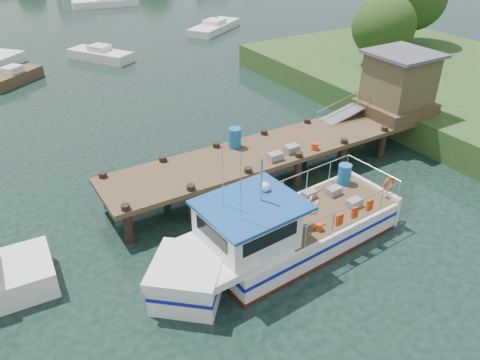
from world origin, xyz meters
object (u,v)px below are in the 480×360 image
dock (359,107)px  moored_rowboat (14,77)px  moored_b (100,55)px  moored_far (105,2)px  moored_c (214,27)px  lobster_boat (275,235)px

dock → moored_rowboat: bearing=123.4°
dock → moored_b: 22.55m
dock → moored_far: 43.00m
moored_rowboat → moored_b: moored_rowboat is taller
moored_b → moored_c: (12.16, 3.85, -0.04)m
dock → lobster_boat: 9.35m
dock → moored_b: dock is taller
lobster_boat → moored_c: (14.11, 30.11, -0.47)m
moored_rowboat → moored_b: 7.05m
lobster_boat → moored_b: lobster_boat is taller
lobster_boat → moored_rowboat: bearing=96.8°
dock → moored_c: dock is taller
moored_c → moored_far: bearing=82.4°
moored_far → lobster_boat: bearing=-106.4°
dock → lobster_boat: (-8.01, -4.62, -1.38)m
moored_far → moored_c: 18.18m
dock → lobster_boat: bearing=-150.0°
lobster_boat → moored_far: lobster_boat is taller
moored_b → moored_rowboat: bearing=-136.6°
dock → moored_c: bearing=76.5°
moored_b → moored_far: bearing=95.0°
moored_far → moored_b: 22.45m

